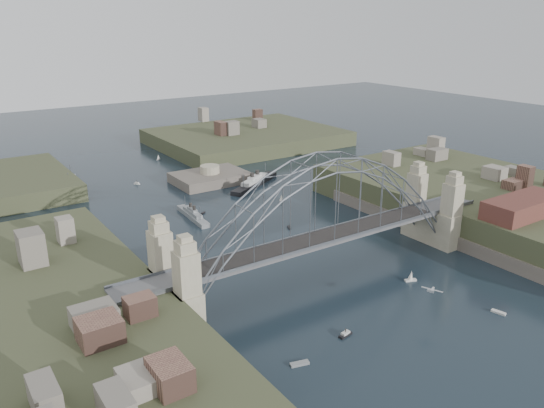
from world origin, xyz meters
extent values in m
plane|color=black|center=(0.00, 0.00, 0.00)|extent=(500.00, 500.00, 0.00)
cube|color=#545456|center=(0.00, 0.00, 8.00)|extent=(84.00, 6.00, 0.70)
cube|color=#565B63|center=(0.00, -3.00, 8.55)|extent=(84.00, 0.25, 0.50)
cube|color=#565B63|center=(0.00, 3.00, 8.55)|extent=(84.00, 0.25, 0.50)
cube|color=black|center=(0.00, 0.00, 8.55)|extent=(55.20, 5.20, 0.35)
cube|color=gray|center=(-31.50, -5.00, 8.85)|extent=(3.40, 3.40, 17.70)
cube|color=gray|center=(-31.50, 5.00, 8.85)|extent=(3.40, 3.40, 17.70)
cube|color=gray|center=(31.50, -5.00, 8.85)|extent=(3.40, 3.40, 17.70)
cube|color=gray|center=(31.50, 5.00, 8.85)|extent=(3.40, 3.40, 17.70)
cube|color=gray|center=(-31.50, 0.00, 4.00)|extent=(4.08, 13.80, 8.00)
cube|color=gray|center=(31.50, 0.00, 4.00)|extent=(4.08, 13.80, 8.00)
cube|color=#373C23|center=(-58.00, 0.00, 2.00)|extent=(50.00, 90.00, 12.00)
cube|color=#564D44|center=(-35.50, 0.00, 1.00)|extent=(6.00, 70.00, 4.00)
cube|color=#373C23|center=(58.00, 0.00, 2.00)|extent=(50.00, 90.00, 12.00)
cube|color=#564D44|center=(35.50, 0.00, 1.00)|extent=(6.00, 70.00, 4.00)
cube|color=#373C23|center=(50.00, 110.00, 0.75)|extent=(70.00, 55.00, 9.50)
cube|color=#564D44|center=(12.00, 70.00, -0.50)|extent=(22.00, 16.00, 7.00)
cylinder|color=gray|center=(12.00, 70.00, 4.20)|extent=(6.00, 6.00, 2.40)
cube|color=#592D26|center=(44.00, -14.00, 10.00)|extent=(20.00, 8.00, 4.00)
cube|color=gray|center=(-6.80, 44.14, 0.37)|extent=(3.37, 16.89, 1.49)
cube|color=gray|center=(-6.80, 44.14, 1.49)|extent=(2.30, 9.32, 1.12)
cube|color=gray|center=(-6.80, 44.14, 2.33)|extent=(1.51, 4.27, 0.75)
cylinder|color=black|center=(-6.88, 42.97, 2.98)|extent=(0.81, 0.81, 1.49)
cylinder|color=black|center=(-6.72, 45.31, 2.98)|extent=(0.81, 0.81, 1.49)
cylinder|color=#565B63|center=(-7.14, 39.12, 2.80)|extent=(0.15, 0.15, 3.73)
cylinder|color=#565B63|center=(-6.46, 49.16, 2.80)|extent=(0.15, 0.15, 3.73)
cube|color=gray|center=(-25.10, 90.84, 0.44)|extent=(7.60, 17.49, 1.76)
cube|color=gray|center=(-25.10, 90.84, 1.76)|extent=(4.64, 9.77, 1.32)
cube|color=gray|center=(-25.10, 90.84, 2.75)|extent=(2.59, 4.59, 0.88)
cylinder|color=black|center=(-25.47, 89.66, 3.52)|extent=(0.87, 0.87, 1.76)
cylinder|color=black|center=(-24.73, 92.01, 3.52)|extent=(0.87, 0.87, 1.76)
cylinder|color=#565B63|center=(-26.69, 85.81, 3.30)|extent=(0.18, 0.18, 4.40)
cylinder|color=#565B63|center=(-23.51, 95.87, 3.30)|extent=(0.18, 0.18, 4.40)
cube|color=black|center=(21.73, 59.36, 0.44)|extent=(22.58, 14.90, 1.76)
cube|color=beige|center=(21.73, 59.36, 1.76)|extent=(12.75, 8.76, 1.32)
cube|color=beige|center=(21.73, 59.36, 2.74)|extent=(6.14, 4.58, 0.88)
cylinder|color=black|center=(20.27, 58.51, 3.51)|extent=(1.19, 1.19, 1.76)
cylinder|color=black|center=(23.20, 60.20, 3.51)|extent=(1.19, 1.19, 1.76)
cylinder|color=#565B63|center=(15.45, 55.75, 3.29)|extent=(0.18, 0.18, 4.39)
cylinder|color=#565B63|center=(28.01, 62.97, 3.29)|extent=(0.18, 0.18, 4.39)
cube|color=silver|center=(5.15, -22.35, 5.25)|extent=(1.80, 1.00, 0.32)
cube|color=silver|center=(5.15, -22.35, 5.31)|extent=(1.66, 3.47, 0.07)
cube|color=silver|center=(4.31, -22.70, 5.43)|extent=(0.60, 1.12, 0.40)
cube|color=beige|center=(-19.72, 20.62, 0.15)|extent=(2.60, 1.67, 0.45)
cube|color=beige|center=(-19.72, 20.62, 0.55)|extent=(1.63, 1.19, 0.40)
cylinder|color=black|center=(-19.72, 20.62, 1.00)|extent=(0.16, 0.16, 0.70)
cube|color=beige|center=(9.54, 24.59, 0.15)|extent=(1.52, 2.07, 0.45)
cube|color=beige|center=(-10.58, -18.61, 0.15)|extent=(2.65, 1.24, 0.45)
cube|color=beige|center=(-10.58, -18.61, 0.55)|extent=(1.63, 0.95, 0.40)
cylinder|color=black|center=(-10.58, -18.61, 1.00)|extent=(0.16, 0.16, 0.70)
cube|color=beige|center=(19.68, 42.27, 0.15)|extent=(2.00, 1.72, 0.45)
cylinder|color=#565B63|center=(19.68, 42.27, 1.20)|extent=(0.08, 0.08, 2.20)
cone|color=silver|center=(19.68, 42.27, 1.20)|extent=(1.59, 1.54, 1.92)
cube|color=beige|center=(-34.54, 56.65, 0.15)|extent=(4.03, 1.38, 0.45)
cube|color=beige|center=(-34.54, 56.65, 0.55)|extent=(2.42, 1.15, 0.40)
cylinder|color=black|center=(-34.54, 56.65, 1.00)|extent=(0.16, 0.16, 0.70)
cube|color=beige|center=(-3.02, 45.69, 0.15)|extent=(1.57, 1.32, 0.45)
cube|color=beige|center=(16.13, -28.25, 0.15)|extent=(1.37, 2.55, 0.45)
cube|color=beige|center=(-7.84, 80.67, 0.15)|extent=(1.58, 1.94, 0.45)
cube|color=beige|center=(-7.84, 80.67, 0.55)|extent=(1.08, 1.25, 0.40)
cylinder|color=black|center=(-7.84, 80.67, 1.00)|extent=(0.16, 0.16, 0.70)
cube|color=beige|center=(33.54, 20.42, 0.15)|extent=(0.98, 2.55, 0.45)
cube|color=beige|center=(-21.27, -20.53, 0.15)|extent=(3.04, 1.66, 0.45)
cube|color=beige|center=(9.58, 105.21, 0.15)|extent=(1.99, 2.07, 0.45)
cylinder|color=#565B63|center=(9.58, 105.21, 1.20)|extent=(0.08, 0.08, 2.20)
cone|color=silver|center=(9.58, 105.21, 1.20)|extent=(1.58, 1.59, 1.92)
cube|color=beige|center=(-34.89, 35.57, 0.15)|extent=(2.68, 2.80, 0.45)
cube|color=beige|center=(12.75, -11.32, 0.15)|extent=(2.45, 1.57, 0.45)
cylinder|color=#565B63|center=(12.75, -11.32, 1.20)|extent=(0.08, 0.08, 2.20)
cone|color=silver|center=(12.75, -11.32, 1.20)|extent=(1.52, 1.38, 1.92)
camera|label=1|loc=(-62.35, -73.68, 48.35)|focal=35.41mm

